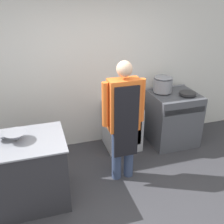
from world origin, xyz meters
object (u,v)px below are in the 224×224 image
person_cook (124,117)px  saute_pan (188,93)px  fridge_unit (122,126)px  mixing_bowl (16,136)px  stock_pot (163,84)px  stove (172,118)px

person_cook → saute_pan: size_ratio=6.29×
fridge_unit → person_cook: (-0.27, -0.82, 0.61)m
mixing_bowl → stock_pot: (2.42, 0.91, 0.13)m
fridge_unit → stove: bearing=-6.5°
stove → fridge_unit: bearing=173.5°
stove → person_cook: size_ratio=0.54×
fridge_unit → saute_pan: 1.26m
stove → stock_pot: stock_pot is taller
stock_pot → fridge_unit: bearing=-178.2°
stock_pot → saute_pan: (0.34, -0.26, -0.12)m
mixing_bowl → saute_pan: bearing=13.3°
stove → mixing_bowl: 2.76m
stock_pot → stove: bearing=-35.7°
saute_pan → mixing_bowl: bearing=-166.7°
stove → person_cook: (-1.20, -0.72, 0.54)m
mixing_bowl → saute_pan: (2.77, 0.65, 0.00)m
mixing_bowl → fridge_unit: bearing=27.9°
person_cook → saute_pan: bearing=23.4°
stock_pot → saute_pan: 0.45m
person_cook → saute_pan: (1.36, 0.59, -0.03)m
stove → mixing_bowl: bearing=-163.3°
person_cook → fridge_unit: bearing=71.6°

